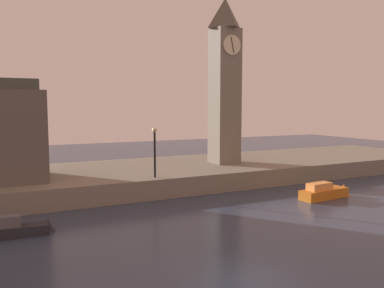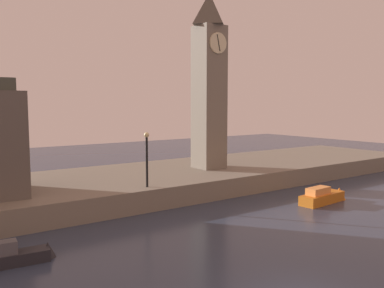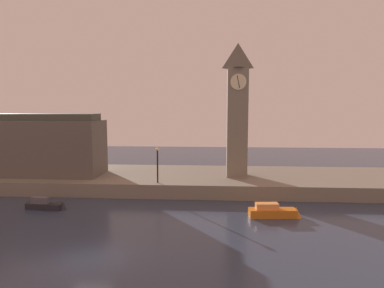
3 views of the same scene
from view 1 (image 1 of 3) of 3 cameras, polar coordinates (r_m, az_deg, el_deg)
ground_plane at (r=15.89m, az=8.28°, el=-19.79°), size 120.00×120.00×0.00m
far_embankment at (r=33.37m, az=-11.66°, el=-4.99°), size 70.00×12.00×1.50m
clock_tower at (r=36.34m, az=4.85°, el=9.50°), size 2.53×2.57×15.11m
streetlamp at (r=28.87m, az=-5.53°, el=-0.32°), size 0.36×0.36×3.75m
boat_barge_dark at (r=22.66m, az=-24.14°, el=-11.32°), size 3.92×1.21×1.27m
boat_patrol_orange at (r=30.70m, az=19.38°, el=-6.68°), size 4.66×1.52×1.33m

